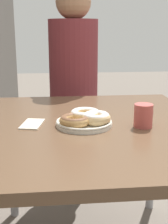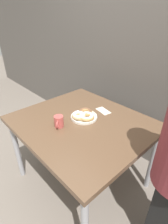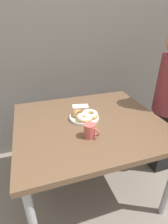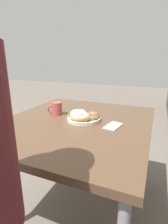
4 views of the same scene
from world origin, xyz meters
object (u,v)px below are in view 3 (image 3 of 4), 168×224
napkin (80,106)px  dining_table (89,129)px  donut_plate (85,116)px  coffee_mug (90,131)px

napkin → dining_table: bearing=-91.8°
napkin → donut_plate: bearing=-98.4°
coffee_mug → napkin: coffee_mug is taller
dining_table → coffee_mug: 0.24m
coffee_mug → napkin: (0.07, 0.46, -0.05)m
donut_plate → napkin: size_ratio=1.62×
dining_table → coffee_mug: (-0.07, -0.20, 0.12)m
donut_plate → coffee_mug: bearing=-99.8°
dining_table → donut_plate: (-0.02, 0.04, 0.10)m
dining_table → napkin: 0.28m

